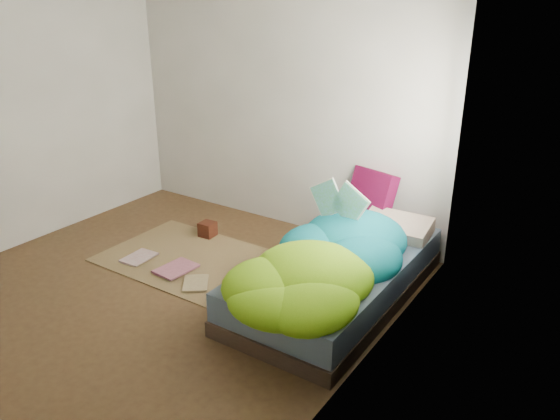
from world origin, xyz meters
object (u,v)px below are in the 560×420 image
at_px(pillow_magenta, 371,194).
at_px(floor_book_b, 166,265).
at_px(open_book, 338,189).
at_px(floor_book_a, 130,255).
at_px(wooden_box, 208,229).
at_px(bed, 337,277).

relative_size(pillow_magenta, floor_book_b, 1.25).
xyz_separation_m(pillow_magenta, open_book, (0.02, -0.70, 0.26)).
bearing_deg(open_book, pillow_magenta, 96.47).
bearing_deg(floor_book_a, open_book, 17.22).
height_order(pillow_magenta, wooden_box, pillow_magenta).
distance_m(wooden_box, floor_book_b, 0.71).
distance_m(pillow_magenta, wooden_box, 1.63).
xyz_separation_m(wooden_box, floor_book_b, (0.12, -0.70, -0.05)).
distance_m(bed, open_book, 0.69).
height_order(bed, floor_book_a, bed).
height_order(floor_book_a, floor_book_b, floor_book_b).
bearing_deg(bed, pillow_magenta, 99.67).
relative_size(open_book, floor_book_a, 1.46).
height_order(open_book, floor_book_b, open_book).
distance_m(bed, floor_book_a, 1.94).
xyz_separation_m(bed, floor_book_b, (-1.47, -0.41, -0.14)).
bearing_deg(open_book, floor_book_a, -154.94).
bearing_deg(wooden_box, bed, -10.32).
relative_size(bed, wooden_box, 14.11).
bearing_deg(wooden_box, floor_book_b, -79.98).
xyz_separation_m(wooden_box, floor_book_a, (-0.29, -0.73, -0.06)).
xyz_separation_m(open_book, floor_book_a, (-1.75, -0.66, -0.79)).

